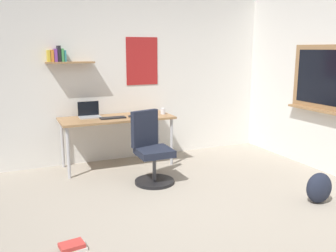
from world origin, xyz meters
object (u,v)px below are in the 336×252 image
at_px(laptop, 89,114).
at_px(computer_mouse, 131,116).
at_px(coffee_mug, 163,111).
at_px(backpack, 319,188).
at_px(book_stack_on_floor, 73,246).
at_px(keyboard, 113,118).
at_px(office_chair, 151,152).
at_px(desk, 117,122).

xyz_separation_m(laptop, computer_mouse, (0.57, -0.24, -0.04)).
xyz_separation_m(coffee_mug, backpack, (1.01, -2.23, -0.62)).
bearing_deg(book_stack_on_floor, backpack, -1.80).
bearing_deg(coffee_mug, computer_mouse, -174.61).
height_order(keyboard, book_stack_on_floor, keyboard).
bearing_deg(laptop, book_stack_on_floor, -106.03).
distance_m(backpack, book_stack_on_floor, 2.78).
bearing_deg(book_stack_on_floor, coffee_mug, 50.41).
relative_size(office_chair, coffee_mug, 10.33).
xyz_separation_m(laptop, backpack, (2.11, -2.41, -0.63)).
xyz_separation_m(coffee_mug, book_stack_on_floor, (-1.77, -2.14, -0.77)).
distance_m(desk, backpack, 2.89).
xyz_separation_m(desk, computer_mouse, (0.20, -0.08, 0.08)).
height_order(laptop, coffee_mug, laptop).
xyz_separation_m(desk, book_stack_on_floor, (-1.04, -2.17, -0.65)).
distance_m(office_chair, book_stack_on_floor, 1.86).
bearing_deg(computer_mouse, keyboard, 180.00).
bearing_deg(office_chair, backpack, -42.83).
xyz_separation_m(office_chair, book_stack_on_floor, (-1.26, -1.32, -0.38)).
bearing_deg(desk, backpack, -52.48).
bearing_deg(backpack, coffee_mug, 114.35).
height_order(office_chair, coffee_mug, office_chair).
bearing_deg(keyboard, laptop, 140.56).
bearing_deg(book_stack_on_floor, keyboard, 65.35).
distance_m(office_chair, coffee_mug, 1.04).
xyz_separation_m(desk, keyboard, (-0.08, -0.08, 0.08)).
distance_m(laptop, backpack, 3.26).
relative_size(backpack, book_stack_on_floor, 1.48).
xyz_separation_m(office_chair, backpack, (1.52, -1.41, -0.23)).
height_order(office_chair, keyboard, office_chair).
relative_size(desk, computer_mouse, 15.91).
distance_m(office_chair, keyboard, 0.90).
bearing_deg(coffee_mug, book_stack_on_floor, -129.59).
xyz_separation_m(computer_mouse, coffee_mug, (0.53, 0.05, 0.03)).
bearing_deg(coffee_mug, keyboard, -176.47).
xyz_separation_m(laptop, coffee_mug, (1.10, -0.19, -0.01)).
height_order(computer_mouse, book_stack_on_floor, computer_mouse).
relative_size(computer_mouse, coffee_mug, 1.13).
height_order(keyboard, backpack, keyboard).
xyz_separation_m(desk, office_chair, (0.22, -0.85, -0.28)).
relative_size(office_chair, backpack, 2.66).
height_order(laptop, computer_mouse, laptop).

